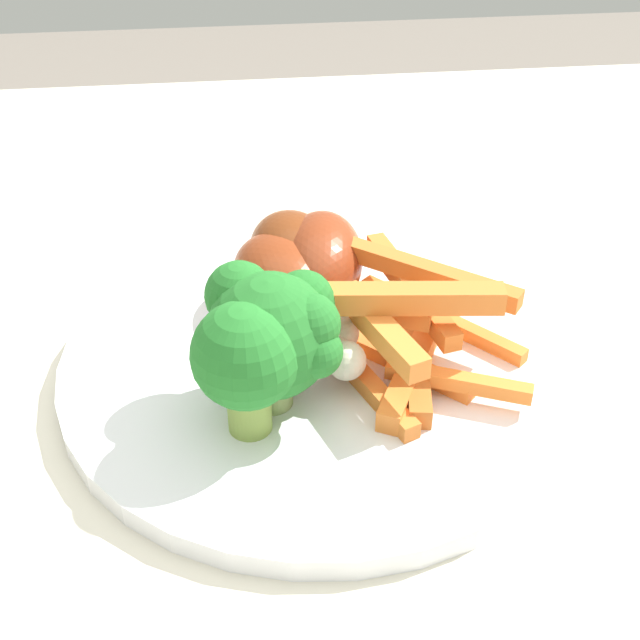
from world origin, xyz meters
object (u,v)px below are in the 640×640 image
(dinner_plate, at_px, (320,360))
(fork, at_px, (52,153))
(chicken_drumstick_far, at_px, (320,266))
(dining_table, at_px, (296,533))
(carrot_fries_pile, at_px, (407,329))
(broccoli_floret_front, at_px, (247,356))
(chicken_drumstick_near, at_px, (291,283))
(chicken_drumstick_extra, at_px, (297,260))
(broccoli_floret_middle, at_px, (275,330))

(dinner_plate, relative_size, fork, 1.40)
(chicken_drumstick_far, xyz_separation_m, fork, (-0.18, 0.23, -0.03))
(dining_table, relative_size, carrot_fries_pile, 7.00)
(broccoli_floret_front, bearing_deg, fork, 112.75)
(chicken_drumstick_near, bearing_deg, dinner_plate, -71.41)
(dinner_plate, bearing_deg, carrot_fries_pile, -17.37)
(carrot_fries_pile, relative_size, chicken_drumstick_extra, 1.17)
(broccoli_floret_front, distance_m, carrot_fries_pile, 0.09)
(carrot_fries_pile, xyz_separation_m, chicken_drumstick_far, (-0.04, 0.06, 0.00))
(chicken_drumstick_near, bearing_deg, chicken_drumstick_far, 32.10)
(chicken_drumstick_far, bearing_deg, broccoli_floret_middle, -110.35)
(chicken_drumstick_near, bearing_deg, broccoli_floret_front, -106.97)
(carrot_fries_pile, height_order, chicken_drumstick_near, carrot_fries_pile)
(chicken_drumstick_near, xyz_separation_m, chicken_drumstick_far, (0.02, 0.01, 0.00))
(chicken_drumstick_extra, bearing_deg, broccoli_floret_middle, -101.15)
(broccoli_floret_middle, height_order, chicken_drumstick_far, broccoli_floret_middle)
(chicken_drumstick_far, distance_m, chicken_drumstick_extra, 0.02)
(broccoli_floret_front, distance_m, chicken_drumstick_near, 0.09)
(broccoli_floret_middle, distance_m, chicken_drumstick_near, 0.07)
(dining_table, relative_size, chicken_drumstick_near, 7.99)
(dinner_plate, distance_m, chicken_drumstick_extra, 0.06)
(carrot_fries_pile, height_order, chicken_drumstick_far, carrot_fries_pile)
(broccoli_floret_middle, relative_size, chicken_drumstick_near, 0.57)
(chicken_drumstick_near, bearing_deg, chicken_drumstick_extra, 76.24)
(chicken_drumstick_near, relative_size, fork, 0.64)
(chicken_drumstick_near, height_order, fork, chicken_drumstick_near)
(carrot_fries_pile, xyz_separation_m, fork, (-0.22, 0.29, -0.03))
(carrot_fries_pile, relative_size, chicken_drumstick_near, 1.14)
(broccoli_floret_middle, height_order, carrot_fries_pile, broccoli_floret_middle)
(dining_table, xyz_separation_m, broccoli_floret_middle, (-0.01, -0.01, 0.16))
(chicken_drumstick_far, bearing_deg, dinner_plate, -96.67)
(chicken_drumstick_near, distance_m, fork, 0.30)
(dinner_plate, height_order, broccoli_floret_middle, broccoli_floret_middle)
(carrot_fries_pile, bearing_deg, fork, 126.70)
(chicken_drumstick_far, bearing_deg, dining_table, -108.23)
(dining_table, relative_size, broccoli_floret_front, 14.54)
(dinner_plate, xyz_separation_m, broccoli_floret_middle, (-0.02, -0.03, 0.05))
(dining_table, distance_m, chicken_drumstick_far, 0.16)
(broccoli_floret_front, relative_size, chicken_drumstick_near, 0.55)
(dinner_plate, height_order, chicken_drumstick_near, chicken_drumstick_near)
(chicken_drumstick_extra, relative_size, fork, 0.63)
(chicken_drumstick_near, xyz_separation_m, chicken_drumstick_extra, (0.01, 0.02, 0.00))
(dining_table, relative_size, dinner_plate, 3.65)
(dining_table, relative_size, chicken_drumstick_far, 7.28)
(broccoli_floret_middle, bearing_deg, dinner_plate, 54.86)
(dinner_plate, distance_m, broccoli_floret_middle, 0.06)
(carrot_fries_pile, distance_m, chicken_drumstick_near, 0.07)
(carrot_fries_pile, bearing_deg, broccoli_floret_middle, -161.79)
(chicken_drumstick_far, bearing_deg, chicken_drumstick_near, -147.90)
(broccoli_floret_middle, bearing_deg, fork, 115.80)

